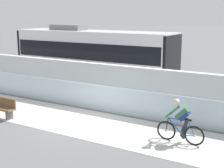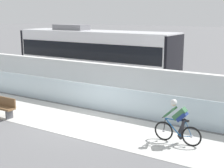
{
  "view_description": "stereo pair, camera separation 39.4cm",
  "coord_description": "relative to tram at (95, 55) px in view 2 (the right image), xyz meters",
  "views": [
    {
      "loc": [
        7.99,
        -10.8,
        4.59
      ],
      "look_at": [
        0.14,
        2.35,
        1.25
      ],
      "focal_mm": 52.55,
      "sensor_mm": 36.0,
      "label": 1
    },
    {
      "loc": [
        8.33,
        -10.6,
        4.59
      ],
      "look_at": [
        0.14,
        2.35,
        1.25
      ],
      "focal_mm": 52.55,
      "sensor_mm": 36.0,
      "label": 2
    }
  ],
  "objects": [
    {
      "name": "ground_plane",
      "position": [
        4.01,
        -6.85,
        -1.89
      ],
      "size": [
        200.0,
        200.0,
        0.0
      ],
      "primitive_type": "plane",
      "color": "slate"
    },
    {
      "name": "bike_path_deck",
      "position": [
        4.01,
        -6.85,
        -1.89
      ],
      "size": [
        32.0,
        3.2,
        0.01
      ],
      "primitive_type": "cube",
      "color": "silver",
      "rests_on": "ground"
    },
    {
      "name": "glass_parapet",
      "position": [
        4.01,
        -5.0,
        -1.27
      ],
      "size": [
        32.0,
        0.05,
        1.24
      ],
      "primitive_type": "cube",
      "color": "silver",
      "rests_on": "ground"
    },
    {
      "name": "concrete_barrier_wall",
      "position": [
        4.01,
        -3.2,
        -0.92
      ],
      "size": [
        32.0,
        0.36,
        1.95
      ],
      "primitive_type": "cube",
      "color": "silver",
      "rests_on": "ground"
    },
    {
      "name": "tram_rail_near",
      "position": [
        4.01,
        -0.72,
        -1.89
      ],
      "size": [
        32.0,
        0.08,
        0.01
      ],
      "primitive_type": "cube",
      "color": "#595654",
      "rests_on": "ground"
    },
    {
      "name": "tram_rail_far",
      "position": [
        4.01,
        0.72,
        -1.89
      ],
      "size": [
        32.0,
        0.08,
        0.01
      ],
      "primitive_type": "cube",
      "color": "#595654",
      "rests_on": "ground"
    },
    {
      "name": "tram",
      "position": [
        0.0,
        0.0,
        0.0
      ],
      "size": [
        11.06,
        2.54,
        3.81
      ],
      "color": "silver",
      "rests_on": "ground"
    },
    {
      "name": "cyclist_on_bike",
      "position": [
        8.41,
        -6.85,
        -1.11
      ],
      "size": [
        1.77,
        0.58,
        1.61
      ],
      "color": "black",
      "rests_on": "ground"
    },
    {
      "name": "bench",
      "position": [
        0.53,
        -8.14,
        -1.41
      ],
      "size": [
        1.6,
        0.45,
        0.89
      ],
      "color": "brown",
      "rests_on": "ground"
    }
  ]
}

